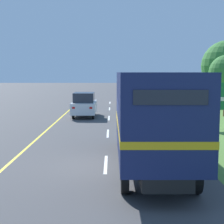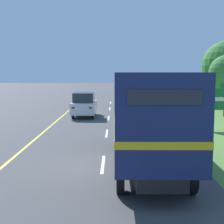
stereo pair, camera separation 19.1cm
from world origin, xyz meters
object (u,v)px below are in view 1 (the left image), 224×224
lead_car_white (83,105)px  highway_sign (213,100)px  lead_car_silver_ahead (126,94)px  horse_trailer_truck (150,115)px

lead_car_white → highway_sign: (8.43, -5.61, 0.83)m
lead_car_silver_ahead → highway_sign: highway_sign is taller
horse_trailer_truck → highway_sign: bearing=61.1°
horse_trailer_truck → highway_sign: 10.10m
lead_car_white → lead_car_silver_ahead: 13.08m
horse_trailer_truck → lead_car_white: 14.91m
horse_trailer_truck → highway_sign: (4.88, 8.84, -0.16)m
highway_sign → lead_car_silver_ahead: bearing=104.2°
horse_trailer_truck → lead_car_white: bearing=103.8°
horse_trailer_truck → lead_car_white: (-3.55, 14.45, -1.00)m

